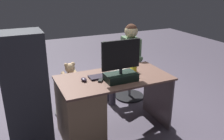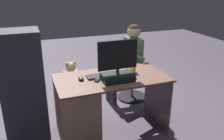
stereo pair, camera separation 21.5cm
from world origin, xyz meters
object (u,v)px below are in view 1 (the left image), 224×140
at_px(office_chair_teddy, 72,97).
at_px(person, 126,57).
at_px(desk, 87,108).
at_px(tv_remote, 101,79).
at_px(teddy_bear, 70,74).
at_px(keyboard, 106,75).
at_px(visitor_chair, 130,83).
at_px(cup, 134,67).
at_px(computer_mouse, 84,79).
at_px(monitor, 121,69).

distance_m(office_chair_teddy, person, 1.00).
xyz_separation_m(desk, tv_remote, (-0.17, 0.02, 0.34)).
height_order(desk, teddy_bear, teddy_bear).
distance_m(keyboard, visitor_chair, 1.07).
bearing_deg(tv_remote, person, -100.59).
bearing_deg(cup, teddy_bear, -42.59).
height_order(computer_mouse, person, person).
bearing_deg(teddy_bear, keyboard, 114.84).
height_order(monitor, visitor_chair, monitor).
bearing_deg(computer_mouse, person, -142.57).
bearing_deg(desk, tv_remote, 172.86).
bearing_deg(tv_remote, monitor, -173.67).
xyz_separation_m(tv_remote, office_chair_teddy, (0.18, -0.68, -0.49)).
bearing_deg(cup, monitor, 35.03).
relative_size(monitor, cup, 4.22).
height_order(teddy_bear, person, person).
distance_m(office_chair_teddy, visitor_chair, 0.97).
height_order(keyboard, teddy_bear, teddy_bear).
height_order(monitor, tv_remote, monitor).
xyz_separation_m(cup, person, (-0.24, -0.65, -0.08)).
bearing_deg(monitor, desk, -18.29).
distance_m(tv_remote, person, 1.02).
relative_size(computer_mouse, teddy_bear, 0.31).
bearing_deg(person, monitor, 58.56).
xyz_separation_m(cup, office_chair_teddy, (0.65, -0.59, -0.54)).
relative_size(cup, tv_remote, 0.73).
xyz_separation_m(computer_mouse, person, (-0.89, -0.68, -0.04)).
relative_size(cup, teddy_bear, 0.35).
height_order(office_chair_teddy, visitor_chair, same).
relative_size(computer_mouse, office_chair_teddy, 0.19).
bearing_deg(person, tv_remote, 46.20).
bearing_deg(tv_remote, computer_mouse, 16.38).
xyz_separation_m(tv_remote, person, (-0.71, -0.74, -0.03)).
height_order(visitor_chair, person, person).
relative_size(computer_mouse, cup, 0.88).
height_order(teddy_bear, visitor_chair, teddy_bear).
height_order(keyboard, tv_remote, keyboard).
bearing_deg(keyboard, person, -132.67).
distance_m(monitor, teddy_bear, 0.92).
height_order(keyboard, computer_mouse, computer_mouse).
bearing_deg(cup, visitor_chair, -115.92).
bearing_deg(cup, tv_remote, 11.01).
height_order(keyboard, person, person).
bearing_deg(keyboard, monitor, 117.95).
bearing_deg(monitor, tv_remote, -26.88).
relative_size(office_chair_teddy, visitor_chair, 1.09).
bearing_deg(tv_remote, visitor_chair, -103.33).
relative_size(visitor_chair, person, 0.39).
relative_size(teddy_bear, visitor_chair, 0.67).
bearing_deg(monitor, office_chair_teddy, -64.12).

